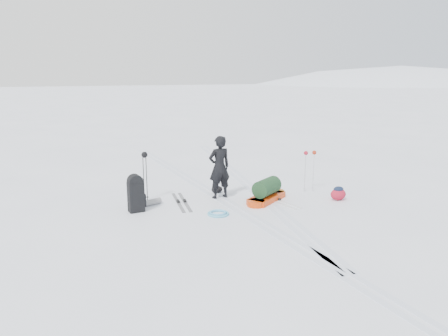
{
  "coord_description": "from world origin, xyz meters",
  "views": [
    {
      "loc": [
        -4.26,
        -10.73,
        3.53
      ],
      "look_at": [
        -0.04,
        0.05,
        0.95
      ],
      "focal_mm": 35.0,
      "sensor_mm": 36.0,
      "label": 1
    }
  ],
  "objects_px": {
    "skier": "(219,167)",
    "pulk_sled": "(267,192)",
    "ski_poles_black": "(145,161)",
    "expedition_rucksack": "(138,194)"
  },
  "relations": [
    {
      "from": "skier",
      "to": "pulk_sled",
      "type": "bearing_deg",
      "value": 139.59
    },
    {
      "from": "skier",
      "to": "ski_poles_black",
      "type": "height_order",
      "value": "skier"
    },
    {
      "from": "expedition_rucksack",
      "to": "ski_poles_black",
      "type": "distance_m",
      "value": 1.14
    },
    {
      "from": "pulk_sled",
      "to": "expedition_rucksack",
      "type": "distance_m",
      "value": 3.51
    },
    {
      "from": "skier",
      "to": "pulk_sled",
      "type": "xyz_separation_m",
      "value": [
        1.11,
        -0.76,
        -0.65
      ]
    },
    {
      "from": "pulk_sled",
      "to": "ski_poles_black",
      "type": "height_order",
      "value": "ski_poles_black"
    },
    {
      "from": "skier",
      "to": "ski_poles_black",
      "type": "xyz_separation_m",
      "value": [
        -2.0,
        0.5,
        0.24
      ]
    },
    {
      "from": "skier",
      "to": "expedition_rucksack",
      "type": "height_order",
      "value": "skier"
    },
    {
      "from": "pulk_sled",
      "to": "ski_poles_black",
      "type": "bearing_deg",
      "value": 123.27
    },
    {
      "from": "skier",
      "to": "expedition_rucksack",
      "type": "distance_m",
      "value": 2.43
    }
  ]
}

